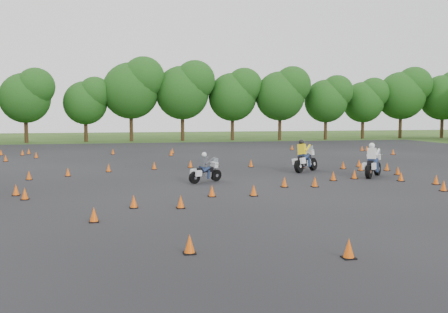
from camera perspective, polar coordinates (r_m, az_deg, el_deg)
name	(u,v)px	position (r m, az deg, el deg)	size (l,w,h in m)	color
ground	(244,192)	(21.51, 2.28, -4.09)	(140.00, 140.00, 0.00)	#2D5119
asphalt_pad	(216,175)	(27.30, -0.89, -2.14)	(62.00, 62.00, 0.00)	black
treeline	(182,102)	(56.11, -4.78, 6.19)	(87.16, 32.57, 10.58)	#1B4A15
traffic_cones	(217,172)	(26.87, -0.77, -1.78)	(36.30, 33.40, 0.45)	#E45309
rider_grey	(205,167)	(24.41, -2.18, -1.22)	(1.94, 0.60, 1.50)	#404348
rider_yellow	(307,156)	(29.24, 9.46, 0.11)	(2.43, 0.75, 1.87)	yellow
rider_white	(374,160)	(27.63, 16.74, -0.37)	(2.36, 0.72, 1.82)	silver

